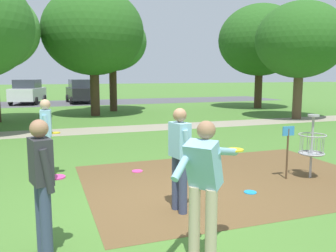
% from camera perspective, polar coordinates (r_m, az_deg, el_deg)
% --- Properties ---
extents(ground_plane, '(160.00, 160.00, 0.00)m').
position_cam_1_polar(ground_plane, '(6.19, -0.11, -12.90)').
color(ground_plane, '#47752D').
extents(dirt_tee_pad, '(6.15, 4.40, 0.01)m').
position_cam_1_polar(dirt_tee_pad, '(7.81, 10.13, -8.44)').
color(dirt_tee_pad, brown).
rests_on(dirt_tee_pad, ground).
extents(disc_golf_basket, '(0.98, 0.58, 1.39)m').
position_cam_1_polar(disc_golf_basket, '(8.22, 21.79, -2.69)').
color(disc_golf_basket, '#9E9EA3').
rests_on(disc_golf_basket, ground).
extents(player_foreground_watching, '(0.41, 0.48, 1.71)m').
position_cam_1_polar(player_foreground_watching, '(8.15, -18.94, -1.11)').
color(player_foreground_watching, tan).
rests_on(player_foreground_watching, ground).
extents(player_throwing, '(0.43, 0.49, 1.71)m').
position_cam_1_polar(player_throwing, '(5.73, 1.91, -4.51)').
color(player_throwing, '#384260').
rests_on(player_throwing, ground).
extents(player_waiting_left, '(0.44, 0.49, 1.71)m').
position_cam_1_polar(player_waiting_left, '(4.62, -19.63, -8.14)').
color(player_waiting_left, '#384260').
rests_on(player_waiting_left, ground).
extents(player_waiting_right, '(1.12, 0.61, 1.71)m').
position_cam_1_polar(player_waiting_right, '(4.23, 5.82, -8.98)').
color(player_waiting_right, tan).
rests_on(player_waiting_right, ground).
extents(frisbee_mid_grass, '(0.24, 0.24, 0.02)m').
position_cam_1_polar(frisbee_mid_grass, '(7.04, 13.10, -10.35)').
color(frisbee_mid_grass, '#1E93DB').
rests_on(frisbee_mid_grass, ground).
extents(frisbee_far_left, '(0.25, 0.25, 0.02)m').
position_cam_1_polar(frisbee_far_left, '(8.32, -4.97, -7.24)').
color(frisbee_far_left, '#E53D99').
rests_on(frisbee_far_left, ground).
extents(tree_near_right, '(4.13, 4.13, 5.94)m').
position_cam_1_polar(tree_near_right, '(22.02, -8.98, 13.22)').
color(tree_near_right, '#422D1E').
rests_on(tree_near_right, ground).
extents(tree_mid_right, '(4.40, 4.40, 5.79)m').
position_cam_1_polar(tree_mid_right, '(19.13, 20.53, 12.79)').
color(tree_mid_right, brown).
rests_on(tree_mid_right, ground).
extents(tree_far_left, '(5.36, 5.36, 6.74)m').
position_cam_1_polar(tree_far_left, '(19.77, -11.96, 14.56)').
color(tree_far_left, '#422D1E').
rests_on(tree_far_left, ground).
extents(tree_far_center, '(5.42, 5.42, 6.75)m').
position_cam_1_polar(tree_far_center, '(24.54, 14.60, 13.18)').
color(tree_far_center, '#422D1E').
rests_on(tree_far_center, ground).
extents(parking_lot_strip, '(36.00, 6.00, 0.01)m').
position_cam_1_polar(parking_lot_strip, '(29.08, -15.65, 3.60)').
color(parking_lot_strip, '#4C4C51').
rests_on(parking_lot_strip, ground).
extents(parked_car_center_left, '(2.70, 4.50, 1.84)m').
position_cam_1_polar(parked_car_center_left, '(29.13, -21.63, 5.15)').
color(parked_car_center_left, silver).
rests_on(parked_car_center_left, ground).
extents(parked_car_center_right, '(2.13, 4.28, 1.84)m').
position_cam_1_polar(parked_car_center_right, '(28.93, -13.89, 5.47)').
color(parked_car_center_right, black).
rests_on(parked_car_center_right, ground).
extents(gravel_path, '(40.00, 1.81, 0.00)m').
position_cam_1_polar(gravel_path, '(14.55, -11.67, -0.69)').
color(gravel_path, gray).
rests_on(gravel_path, ground).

